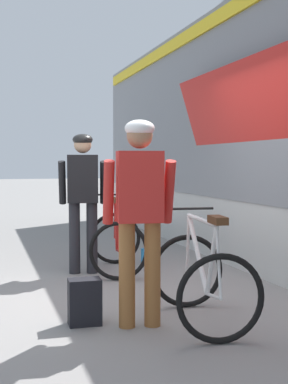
{
  "coord_description": "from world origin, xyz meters",
  "views": [
    {
      "loc": [
        -1.54,
        -4.93,
        1.4
      ],
      "look_at": [
        0.31,
        0.88,
        1.05
      ],
      "focal_mm": 47.64,
      "sensor_mm": 36.0,
      "label": 1
    }
  ],
  "objects": [
    {
      "name": "ground_plane",
      "position": [
        0.0,
        0.0,
        0.0
      ],
      "size": [
        80.0,
        80.0,
        0.0
      ],
      "primitive_type": "plane",
      "color": "gray"
    },
    {
      "name": "cyclist_near_in_dark",
      "position": [
        -0.33,
        1.4,
        1.05
      ],
      "size": [
        0.65,
        0.39,
        1.76
      ],
      "color": "#232328",
      "rests_on": "ground"
    },
    {
      "name": "cyclist_far_in_red",
      "position": [
        -0.27,
        -0.83,
        1.05
      ],
      "size": [
        0.64,
        0.37,
        1.76
      ],
      "color": "#935B2D",
      "rests_on": "ground"
    },
    {
      "name": "bicycle_near_red",
      "position": [
        0.1,
        1.36,
        0.4
      ],
      "size": [
        0.91,
        1.19,
        0.99
      ],
      "color": "black",
      "rests_on": "ground"
    },
    {
      "name": "bicycle_far_white",
      "position": [
        0.27,
        -0.93,
        0.4
      ],
      "size": [
        0.85,
        1.16,
        0.99
      ],
      "color": "black",
      "rests_on": "ground"
    },
    {
      "name": "backpack_on_platform",
      "position": [
        -0.71,
        -0.64,
        0.2
      ],
      "size": [
        0.29,
        0.19,
        0.4
      ],
      "primitive_type": "cube",
      "rotation": [
        0.0,
        0.0,
        -0.05
      ],
      "color": "black",
      "rests_on": "ground"
    },
    {
      "name": "water_bottle_near_the_bikes",
      "position": [
        0.59,
        1.77,
        0.1
      ],
      "size": [
        0.08,
        0.08,
        0.21
      ],
      "primitive_type": "cylinder",
      "color": "#338CCC",
      "rests_on": "ground"
    }
  ]
}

